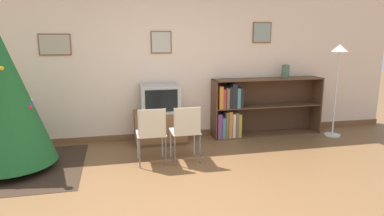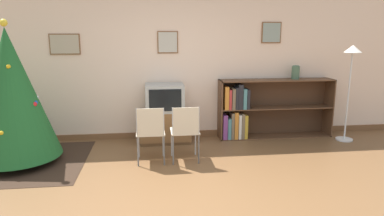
{
  "view_description": "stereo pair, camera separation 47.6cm",
  "coord_description": "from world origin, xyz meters",
  "px_view_note": "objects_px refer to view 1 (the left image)",
  "views": [
    {
      "loc": [
        -0.8,
        -3.25,
        1.8
      ],
      "look_at": [
        0.24,
        1.39,
        0.77
      ],
      "focal_mm": 32.0,
      "sensor_mm": 36.0,
      "label": 1
    },
    {
      "loc": [
        -0.33,
        -3.33,
        1.8
      ],
      "look_at": [
        0.24,
        1.39,
        0.77
      ],
      "focal_mm": 32.0,
      "sensor_mm": 36.0,
      "label": 2
    }
  ],
  "objects_px": {
    "folding_chair_left": "(152,132)",
    "bookshelf": "(247,109)",
    "vase": "(286,71)",
    "christmas_tree": "(4,97)",
    "folding_chair_right": "(186,130)",
    "standing_lamp": "(338,67)",
    "television": "(160,98)",
    "tv_console": "(160,127)"
  },
  "relations": [
    {
      "from": "folding_chair_left",
      "to": "standing_lamp",
      "type": "height_order",
      "value": "standing_lamp"
    },
    {
      "from": "christmas_tree",
      "to": "folding_chair_right",
      "type": "height_order",
      "value": "christmas_tree"
    },
    {
      "from": "christmas_tree",
      "to": "television",
      "type": "bearing_deg",
      "value": 19.03
    },
    {
      "from": "tv_console",
      "to": "vase",
      "type": "height_order",
      "value": "vase"
    },
    {
      "from": "folding_chair_right",
      "to": "folding_chair_left",
      "type": "bearing_deg",
      "value": 180.0
    },
    {
      "from": "television",
      "to": "vase",
      "type": "height_order",
      "value": "vase"
    },
    {
      "from": "tv_console",
      "to": "folding_chair_left",
      "type": "xyz_separation_m",
      "value": [
        -0.24,
        -0.97,
        0.2
      ]
    },
    {
      "from": "tv_console",
      "to": "standing_lamp",
      "type": "bearing_deg",
      "value": -5.29
    },
    {
      "from": "television",
      "to": "standing_lamp",
      "type": "relative_size",
      "value": 0.39
    },
    {
      "from": "christmas_tree",
      "to": "folding_chair_left",
      "type": "height_order",
      "value": "christmas_tree"
    },
    {
      "from": "television",
      "to": "standing_lamp",
      "type": "xyz_separation_m",
      "value": [
        3.08,
        -0.28,
        0.48
      ]
    },
    {
      "from": "folding_chair_left",
      "to": "bookshelf",
      "type": "distance_m",
      "value": 2.1
    },
    {
      "from": "vase",
      "to": "television",
      "type": "bearing_deg",
      "value": -177.41
    },
    {
      "from": "christmas_tree",
      "to": "tv_console",
      "type": "xyz_separation_m",
      "value": [
        2.11,
        0.73,
        -0.73
      ]
    },
    {
      "from": "christmas_tree",
      "to": "vase",
      "type": "height_order",
      "value": "christmas_tree"
    },
    {
      "from": "folding_chair_left",
      "to": "standing_lamp",
      "type": "bearing_deg",
      "value": 11.71
    },
    {
      "from": "tv_console",
      "to": "television",
      "type": "xyz_separation_m",
      "value": [
        0.0,
        -0.0,
        0.49
      ]
    },
    {
      "from": "tv_console",
      "to": "television",
      "type": "relative_size",
      "value": 1.35
    },
    {
      "from": "tv_console",
      "to": "bookshelf",
      "type": "distance_m",
      "value": 1.6
    },
    {
      "from": "bookshelf",
      "to": "vase",
      "type": "distance_m",
      "value": 0.97
    },
    {
      "from": "television",
      "to": "vase",
      "type": "bearing_deg",
      "value": 2.59
    },
    {
      "from": "folding_chair_left",
      "to": "folding_chair_right",
      "type": "relative_size",
      "value": 1.0
    },
    {
      "from": "folding_chair_right",
      "to": "standing_lamp",
      "type": "relative_size",
      "value": 0.51
    },
    {
      "from": "christmas_tree",
      "to": "folding_chair_left",
      "type": "xyz_separation_m",
      "value": [
        1.87,
        -0.24,
        -0.52
      ]
    },
    {
      "from": "standing_lamp",
      "to": "folding_chair_right",
      "type": "bearing_deg",
      "value": -166.35
    },
    {
      "from": "vase",
      "to": "standing_lamp",
      "type": "bearing_deg",
      "value": -26.12
    },
    {
      "from": "tv_console",
      "to": "standing_lamp",
      "type": "relative_size",
      "value": 0.52
    },
    {
      "from": "christmas_tree",
      "to": "vase",
      "type": "bearing_deg",
      "value": 10.71
    },
    {
      "from": "tv_console",
      "to": "folding_chair_right",
      "type": "bearing_deg",
      "value": -75.97
    },
    {
      "from": "tv_console",
      "to": "folding_chair_left",
      "type": "relative_size",
      "value": 1.03
    },
    {
      "from": "television",
      "to": "folding_chair_right",
      "type": "distance_m",
      "value": 1.04
    },
    {
      "from": "folding_chair_left",
      "to": "bookshelf",
      "type": "xyz_separation_m",
      "value": [
        1.82,
        1.05,
        0.02
      ]
    },
    {
      "from": "tv_console",
      "to": "bookshelf",
      "type": "relative_size",
      "value": 0.42
    },
    {
      "from": "vase",
      "to": "standing_lamp",
      "type": "height_order",
      "value": "standing_lamp"
    },
    {
      "from": "christmas_tree",
      "to": "bookshelf",
      "type": "relative_size",
      "value": 0.99
    },
    {
      "from": "folding_chair_left",
      "to": "bookshelf",
      "type": "height_order",
      "value": "bookshelf"
    },
    {
      "from": "christmas_tree",
      "to": "vase",
      "type": "xyz_separation_m",
      "value": [
        4.41,
        0.83,
        0.15
      ]
    },
    {
      "from": "folding_chair_left",
      "to": "folding_chair_right",
      "type": "distance_m",
      "value": 0.49
    },
    {
      "from": "tv_console",
      "to": "vase",
      "type": "distance_m",
      "value": 2.46
    },
    {
      "from": "christmas_tree",
      "to": "tv_console",
      "type": "bearing_deg",
      "value": 19.09
    },
    {
      "from": "christmas_tree",
      "to": "bookshelf",
      "type": "xyz_separation_m",
      "value": [
        3.69,
        0.81,
        -0.5
      ]
    },
    {
      "from": "television",
      "to": "christmas_tree",
      "type": "bearing_deg",
      "value": -160.97
    }
  ]
}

